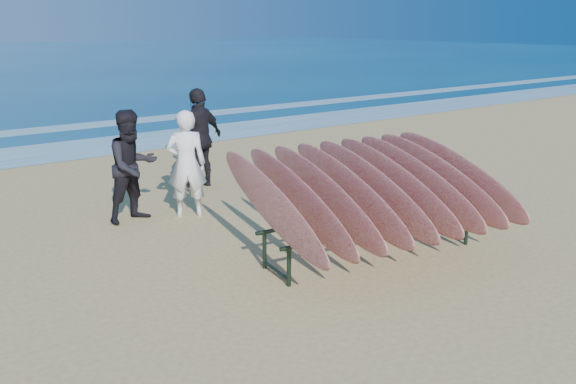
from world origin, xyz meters
The scene contains 7 objects.
ground centered at (0.00, 0.00, 0.00)m, with size 120.00×120.00×0.00m, color tan.
foam_near centered at (0.00, 10.00, 0.01)m, with size 160.00×160.00×0.00m, color white.
foam_far centered at (0.00, 13.50, 0.01)m, with size 160.00×160.00×0.00m, color white.
surfboard_rack centered at (0.98, 0.21, 0.96)m, with size 3.52×3.22×1.61m.
person_white centered at (-0.17, 3.35, 0.89)m, with size 0.65×0.43×1.78m, color white.
person_dark_a centered at (-0.97, 3.65, 0.91)m, with size 0.88×0.69×1.81m, color black.
person_dark_b centered at (0.94, 4.87, 0.96)m, with size 1.13×0.47×1.93m, color black.
Camera 1 is at (-4.68, -5.42, 3.12)m, focal length 38.00 mm.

